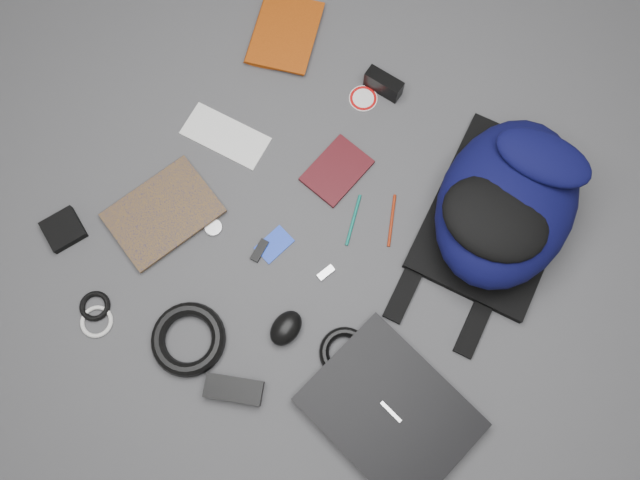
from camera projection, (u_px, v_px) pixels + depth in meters
The scene contains 23 objects.
ground at pixel (320, 242), 1.60m from camera, with size 4.00×4.00×0.00m, color #4F4F51.
backpack at pixel (507, 203), 1.52m from camera, with size 0.35×0.51×0.21m, color black, non-canonical shape.
laptop at pixel (390, 412), 1.47m from camera, with size 0.37×0.29×0.04m, color black.
textbook_red at pixel (255, 27), 1.76m from camera, with size 0.17×0.24×0.03m, color #903308.
comic_book at pixel (142, 185), 1.63m from camera, with size 0.20×0.27×0.02m, color #A36F0B.
envelope at pixel (225, 136), 1.68m from camera, with size 0.23×0.10×0.00m, color white.
dvd_case at pixel (337, 171), 1.65m from camera, with size 0.12×0.17×0.01m, color #390B0F.
compact_camera at pixel (384, 84), 1.69m from camera, with size 0.11×0.04×0.06m, color black.
sticker_disc at pixel (363, 98), 1.71m from camera, with size 0.08×0.08×0.00m, color white.
pen_teal at pixel (353, 220), 1.62m from camera, with size 0.01×0.01×0.14m, color #0C6C5B.
pen_red at pixel (392, 220), 1.62m from camera, with size 0.01×0.01×0.14m, color maroon.
id_badge at pixel (274, 244), 1.60m from camera, with size 0.06×0.09×0.00m, color blue.
usb_black at pixel (260, 250), 1.59m from camera, with size 0.02×0.06×0.01m, color black.
usb_silver at pixel (326, 273), 1.58m from camera, with size 0.02×0.05×0.01m, color silver.
mouse at pixel (286, 328), 1.52m from camera, with size 0.07×0.09×0.05m, color black.
headphone_left at pixel (169, 234), 1.60m from camera, with size 0.05×0.05×0.01m, color #A9A9AB.
headphone_right at pixel (214, 228), 1.61m from camera, with size 0.04×0.04×0.01m, color silver.
cable_coil at pixel (345, 352), 1.52m from camera, with size 0.13×0.13×0.02m, color black.
power_brick at pixel (234, 389), 1.49m from camera, with size 0.14×0.06×0.03m, color black.
power_cord_coil at pixel (188, 339), 1.52m from camera, with size 0.18×0.18×0.04m, color black.
pouch at pixel (63, 230), 1.60m from camera, with size 0.09×0.09×0.02m, color black.
earbud_coil at pixel (95, 306), 1.55m from camera, with size 0.08×0.08×0.01m, color black.
white_cable_coil at pixel (97, 322), 1.54m from camera, with size 0.08×0.08×0.01m, color white.
Camera 1 is at (0.23, -0.35, 1.55)m, focal length 35.00 mm.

